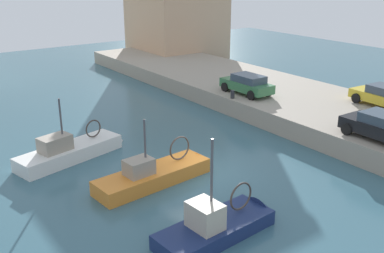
# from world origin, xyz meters

# --- Properties ---
(water_surface) EXTENTS (80.00, 80.00, 0.00)m
(water_surface) POSITION_xyz_m (0.00, 0.00, 0.00)
(water_surface) COLOR #386070
(water_surface) RESTS_ON ground
(quay_wall) EXTENTS (9.00, 56.00, 1.20)m
(quay_wall) POSITION_xyz_m (11.50, 0.00, 0.60)
(quay_wall) COLOR #9E9384
(quay_wall) RESTS_ON ground
(fishing_boat_orange) EXTENTS (6.72, 2.19, 4.05)m
(fishing_boat_orange) POSITION_xyz_m (-2.13, 0.24, 0.09)
(fishing_boat_orange) COLOR orange
(fishing_boat_orange) RESTS_ON ground
(fishing_boat_white) EXTENTS (6.79, 3.12, 4.19)m
(fishing_boat_white) POSITION_xyz_m (-4.33, 5.29, 0.11)
(fishing_boat_white) COLOR white
(fishing_boat_white) RESTS_ON ground
(fishing_boat_navy) EXTENTS (5.77, 2.17, 4.86)m
(fishing_boat_navy) POSITION_xyz_m (-2.47, -4.99, 0.13)
(fishing_boat_navy) COLOR navy
(fishing_boat_navy) RESTS_ON ground
(parked_car_green) EXTENTS (1.90, 4.03, 1.39)m
(parked_car_green) POSITION_xyz_m (8.89, 6.27, 1.91)
(parked_car_green) COLOR #387547
(parked_car_green) RESTS_ON quay_wall
(parked_car_black) EXTENTS (2.13, 3.92, 1.40)m
(parked_car_black) POSITION_xyz_m (8.60, -4.36, 1.92)
(parked_car_black) COLOR black
(parked_car_black) RESTS_ON quay_wall
(mooring_bollard_north) EXTENTS (0.28, 0.28, 0.55)m
(mooring_bollard_north) POSITION_xyz_m (7.35, 6.00, 1.48)
(mooring_bollard_north) COLOR #2D2D33
(mooring_bollard_north) RESTS_ON quay_wall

